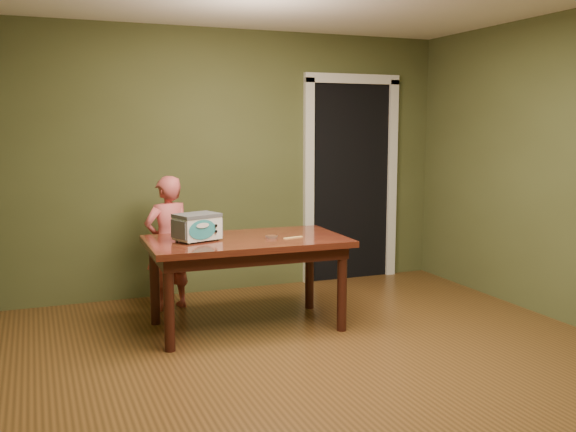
{
  "coord_description": "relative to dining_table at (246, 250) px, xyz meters",
  "views": [
    {
      "loc": [
        -1.89,
        -3.67,
        1.66
      ],
      "look_at": [
        -0.02,
        1.0,
        0.95
      ],
      "focal_mm": 40.0,
      "sensor_mm": 36.0,
      "label": 1
    }
  ],
  "objects": [
    {
      "name": "spatula",
      "position": [
        0.36,
        -0.13,
        0.1
      ],
      "size": [
        0.18,
        0.06,
        0.01
      ],
      "primitive_type": "cube",
      "rotation": [
        0.0,
        0.0,
        0.22
      ],
      "color": "#ECBF66",
      "rests_on": "dining_table"
    },
    {
      "name": "dining_table",
      "position": [
        0.0,
        0.0,
        0.0
      ],
      "size": [
        1.62,
        0.94,
        0.75
      ],
      "rotation": [
        0.0,
        0.0,
        -0.03
      ],
      "color": "#3B120D",
      "rests_on": "floor"
    },
    {
      "name": "room_shell",
      "position": [
        0.29,
        -1.23,
        1.06
      ],
      "size": [
        4.52,
        5.02,
        2.61
      ],
      "color": "#4A512B",
      "rests_on": "ground"
    },
    {
      "name": "toy_oven",
      "position": [
        -0.4,
        0.04,
        0.22
      ],
      "size": [
        0.4,
        0.33,
        0.22
      ],
      "rotation": [
        0.0,
        0.0,
        0.34
      ],
      "color": "#4C4F54",
      "rests_on": "dining_table"
    },
    {
      "name": "doorway",
      "position": [
        1.59,
        1.55,
        0.41
      ],
      "size": [
        1.1,
        0.66,
        2.25
      ],
      "color": "black",
      "rests_on": "ground"
    },
    {
      "name": "baking_pan",
      "position": [
        0.19,
        -0.07,
        0.11
      ],
      "size": [
        0.1,
        0.1,
        0.02
      ],
      "color": "silver",
      "rests_on": "dining_table"
    },
    {
      "name": "floor",
      "position": [
        0.29,
        -1.23,
        -0.65
      ],
      "size": [
        5.0,
        5.0,
        0.0
      ],
      "primitive_type": "plane",
      "color": "brown",
      "rests_on": "ground"
    },
    {
      "name": "child",
      "position": [
        -0.49,
        0.79,
        -0.04
      ],
      "size": [
        0.51,
        0.41,
        1.22
      ],
      "primitive_type": "imported",
      "rotation": [
        0.0,
        0.0,
        3.43
      ],
      "color": "#CC5454",
      "rests_on": "floor"
    }
  ]
}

